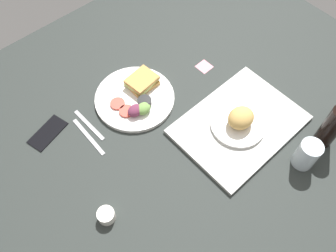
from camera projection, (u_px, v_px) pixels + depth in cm
name	position (u px, v px, depth cm)	size (l,w,h in cm)	color
ground_plane	(167.00, 126.00, 130.60)	(190.00, 150.00, 3.00)	#282D2B
serving_tray	(239.00, 125.00, 128.13)	(45.00, 33.00, 1.60)	#B2B2AD
bread_plate_near	(239.00, 121.00, 124.70)	(19.92, 19.92, 8.18)	white
plate_with_salad	(136.00, 97.00, 133.75)	(30.62, 30.62, 5.40)	white
drinking_glass	(307.00, 154.00, 116.25)	(7.42, 7.42, 11.36)	silver
soda_bottle	(332.00, 127.00, 117.59)	(6.40, 6.40, 18.53)	black
espresso_cup	(106.00, 215.00, 109.14)	(5.60, 5.60, 4.00)	silver
fork	(89.00, 125.00, 128.72)	(17.00, 1.40, 0.50)	#B7B7BC
knife	(89.00, 136.00, 126.11)	(19.00, 1.40, 0.50)	#B7B7BC
cell_phone	(48.00, 132.00, 126.81)	(14.40, 7.20, 0.80)	black
sticky_note	(204.00, 67.00, 143.77)	(5.60, 5.60, 0.12)	pink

